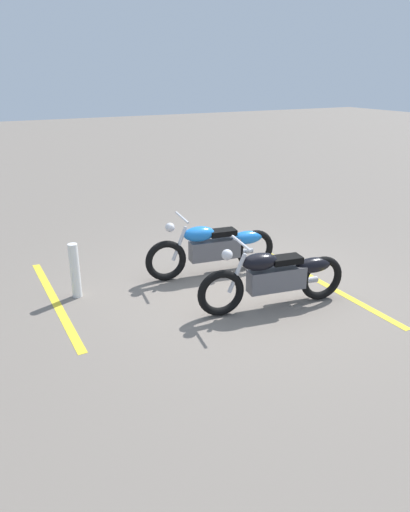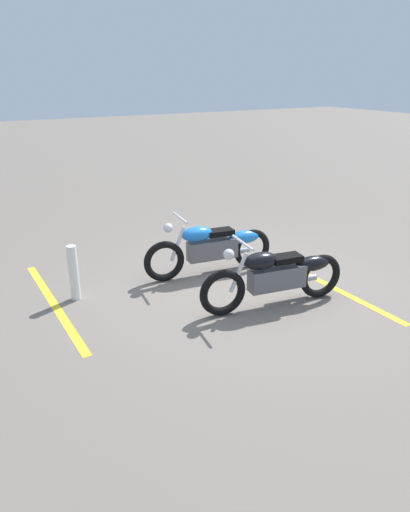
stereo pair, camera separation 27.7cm
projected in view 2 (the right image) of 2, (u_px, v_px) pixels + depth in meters
The scene contains 6 objects.
ground_plane at pixel (247, 286), 7.56m from camera, with size 60.00×60.00×0.00m, color slate.
motorcycle_bright_foreground at pixel (213, 247), 7.90m from camera, with size 2.23×0.62×1.04m.
motorcycle_dark_foreground at pixel (277, 275), 6.80m from camera, with size 2.22×0.63×1.04m.
bollard_post at pixel (74, 273), 7.00m from camera, with size 0.14×0.14×0.83m, color white.
parking_stripe_near at pixel (324, 283), 7.68m from camera, with size 3.20×0.12×0.01m, color yellow.
parking_stripe_mid at pixel (54, 304), 6.98m from camera, with size 3.20×0.12×0.01m, color yellow.
Camera 2 is at (3.98, 5.66, 3.15)m, focal length 33.90 mm.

